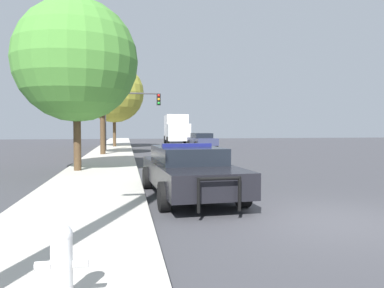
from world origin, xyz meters
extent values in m
plane|color=#3D3D42|center=(0.00, 0.00, 0.00)|extent=(110.00, 110.00, 0.00)
cube|color=#BCB7AD|center=(-5.10, 0.00, 0.07)|extent=(3.00, 110.00, 0.13)
cube|color=black|center=(-2.41, 3.13, 0.63)|extent=(2.21, 5.25, 0.58)
cube|color=black|center=(-2.43, 3.38, 1.13)|extent=(1.79, 2.77, 0.43)
cylinder|color=black|center=(-1.39, 1.59, 0.34)|extent=(0.28, 0.69, 0.67)
cylinder|color=black|center=(-3.25, 1.48, 0.34)|extent=(0.28, 0.69, 0.67)
cylinder|color=black|center=(-1.58, 4.77, 0.34)|extent=(0.28, 0.69, 0.67)
cylinder|color=black|center=(-3.44, 4.66, 0.34)|extent=(0.28, 0.69, 0.67)
cylinder|color=black|center=(-1.82, 0.46, 0.54)|extent=(0.07, 0.07, 0.70)
cylinder|color=black|center=(-2.68, 0.41, 0.54)|extent=(0.07, 0.07, 0.70)
cylinder|color=black|center=(-2.25, 0.44, 0.85)|extent=(0.91, 0.12, 0.07)
cube|color=navy|center=(-2.43, 3.38, 1.39)|extent=(1.38, 0.28, 0.09)
cube|color=navy|center=(-1.46, 3.18, 0.66)|extent=(0.23, 3.70, 0.16)
cylinder|color=white|center=(-4.71, -2.97, 0.46)|extent=(0.21, 0.21, 0.66)
sphere|color=white|center=(-4.71, -2.97, 0.82)|extent=(0.22, 0.22, 0.22)
cylinder|color=white|center=(-4.89, -2.97, 0.53)|extent=(0.15, 0.08, 0.08)
cylinder|color=white|center=(-4.53, -2.97, 0.53)|extent=(0.15, 0.08, 0.08)
cylinder|color=#424247|center=(-5.63, 22.51, 2.39)|extent=(0.16, 0.16, 4.52)
cylinder|color=#424247|center=(-3.58, 22.51, 4.50)|extent=(4.09, 0.11, 0.11)
cube|color=black|center=(-1.54, 22.51, 4.05)|extent=(0.30, 0.24, 0.90)
sphere|color=red|center=(-1.54, 22.38, 4.35)|extent=(0.20, 0.20, 0.20)
sphere|color=orange|center=(-1.54, 22.38, 4.05)|extent=(0.20, 0.20, 0.20)
sphere|color=green|center=(-1.54, 22.38, 3.75)|extent=(0.20, 0.20, 0.20)
cube|color=#333856|center=(2.46, 25.10, 0.66)|extent=(1.95, 4.37, 0.61)
cube|color=black|center=(2.45, 25.31, 1.17)|extent=(1.61, 2.30, 0.41)
cylinder|color=black|center=(3.38, 23.81, 0.35)|extent=(0.27, 0.72, 0.71)
cylinder|color=black|center=(1.67, 23.73, 0.35)|extent=(0.27, 0.72, 0.71)
cylinder|color=black|center=(3.26, 26.47, 0.35)|extent=(0.27, 0.72, 0.71)
cylinder|color=black|center=(1.54, 26.39, 0.35)|extent=(0.27, 0.72, 0.71)
cube|color=silver|center=(1.45, 32.40, 1.35)|extent=(2.44, 2.10, 1.80)
cube|color=white|center=(1.59, 35.98, 1.87)|extent=(2.57, 5.25, 2.84)
cylinder|color=black|center=(2.61, 32.55, 0.45)|extent=(0.32, 0.91, 0.90)
cylinder|color=black|center=(0.30, 32.65, 0.45)|extent=(0.32, 0.91, 0.90)
cylinder|color=black|center=(2.79, 36.89, 0.45)|extent=(0.32, 0.91, 0.90)
cylinder|color=black|center=(0.48, 36.99, 0.45)|extent=(0.32, 0.91, 0.90)
cylinder|color=#4C3823|center=(-5.56, 18.22, 1.99)|extent=(0.33, 0.33, 3.73)
sphere|color=#B77F28|center=(-5.56, 18.22, 4.85)|extent=(3.61, 3.61, 3.61)
cylinder|color=#4C3823|center=(-6.02, 8.92, 1.66)|extent=(0.30, 0.30, 3.07)
sphere|color=#4C8E38|center=(-6.02, 8.92, 4.55)|extent=(4.90, 4.90, 4.90)
cylinder|color=#4C3823|center=(-5.11, 28.25, 1.83)|extent=(0.28, 0.28, 3.40)
sphere|color=#999933|center=(-5.11, 28.25, 5.02)|extent=(5.40, 5.40, 5.40)
camera|label=1|loc=(-4.08, -6.76, 1.88)|focal=35.00mm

